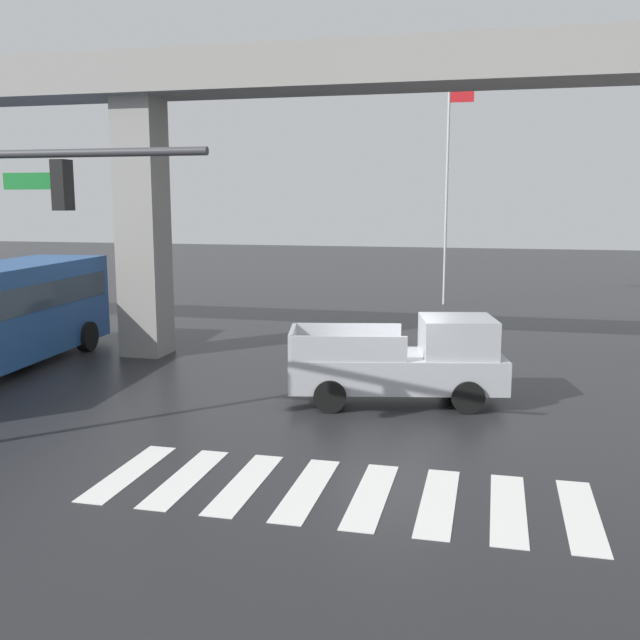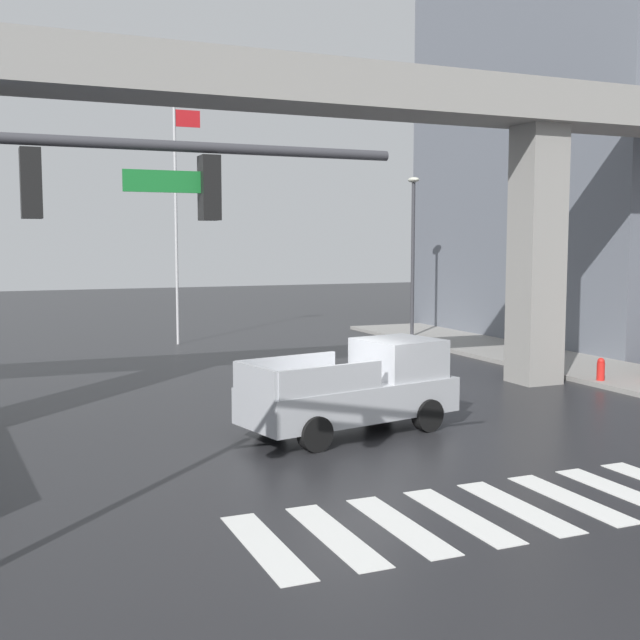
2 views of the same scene
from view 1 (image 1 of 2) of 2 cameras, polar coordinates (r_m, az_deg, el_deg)
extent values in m
plane|color=#232326|center=(17.84, 5.30, -6.43)|extent=(120.00, 120.00, 0.00)
cube|color=silver|center=(13.80, -14.69, -11.44)|extent=(0.55, 2.80, 0.01)
cube|color=silver|center=(13.34, -10.42, -12.03)|extent=(0.55, 2.80, 0.01)
cube|color=silver|center=(12.96, -5.86, -12.58)|extent=(0.55, 2.80, 0.01)
cube|color=silver|center=(12.66, -1.03, -13.07)|extent=(0.55, 2.80, 0.01)
cube|color=silver|center=(12.45, 4.02, -13.49)|extent=(0.55, 2.80, 0.01)
cube|color=silver|center=(12.33, 9.21, -13.82)|extent=(0.55, 2.80, 0.01)
cube|color=silver|center=(12.32, 14.48, -14.03)|extent=(0.55, 2.80, 0.01)
cube|color=silver|center=(12.40, 19.72, -14.14)|extent=(0.55, 2.80, 0.01)
cube|color=gray|center=(21.33, 7.23, 19.16)|extent=(48.64, 2.14, 1.20)
cube|color=gray|center=(23.45, -13.64, 6.90)|extent=(1.30, 1.30, 7.90)
cube|color=#A8AAAF|center=(17.72, 5.95, -3.94)|extent=(5.38, 2.91, 0.80)
cube|color=#A8AAAF|center=(17.72, 10.68, -1.25)|extent=(2.02, 2.06, 0.90)
cube|color=#3F5160|center=(17.80, 12.17, -1.25)|extent=(0.44, 1.66, 0.77)
cube|color=#A8AAAF|center=(18.38, 2.21, -1.19)|extent=(2.62, 0.65, 0.60)
cube|color=#A8AAAF|center=(16.67, 2.28, -2.28)|extent=(2.62, 0.65, 0.60)
cube|color=#A8AAAF|center=(17.56, -2.17, -1.69)|extent=(0.46, 1.73, 0.60)
cylinder|color=black|center=(18.87, 10.53, -4.48)|extent=(0.80, 0.43, 0.76)
cylinder|color=black|center=(17.15, 11.46, -5.91)|extent=(0.80, 0.43, 0.76)
cylinder|color=black|center=(18.64, 0.86, -4.49)|extent=(0.80, 0.43, 0.76)
cylinder|color=black|center=(16.89, 0.78, -5.95)|extent=(0.80, 0.43, 0.76)
cube|color=#2D3D4C|center=(26.59, -18.70, 2.66)|extent=(2.25, 0.23, 1.49)
cylinder|color=black|center=(26.05, -22.53, -1.02)|extent=(0.41, 0.98, 0.96)
cylinder|color=black|center=(24.85, -17.74, -1.22)|extent=(0.41, 0.98, 0.96)
cylinder|color=#38383D|center=(13.47, -21.78, 11.96)|extent=(6.40, 0.14, 0.14)
cube|color=black|center=(13.12, -19.47, 9.90)|extent=(0.24, 0.32, 0.84)
sphere|color=red|center=(13.13, -19.53, 11.03)|extent=(0.17, 0.17, 0.17)
cube|color=#19722D|center=(13.44, -21.54, 10.05)|extent=(1.10, 0.04, 0.28)
cylinder|color=silver|center=(34.57, 9.85, 9.50)|extent=(0.12, 0.12, 10.05)
cube|color=red|center=(34.86, 11.01, 16.93)|extent=(1.10, 0.04, 0.70)
camera|label=2|loc=(9.87, -71.90, 0.30)|focal=44.81mm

